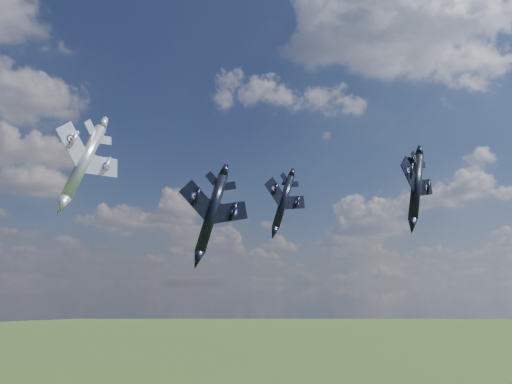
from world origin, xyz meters
TOP-DOWN VIEW (x-y plane):
  - jet_lead_navy at (-0.14, 3.28)m, footprint 12.53×15.63m
  - jet_right_navy at (25.59, -8.62)m, footprint 12.55×15.25m
  - jet_high_navy at (26.68, 23.13)m, footprint 11.40×15.25m
  - jet_left_silver at (-14.53, 10.85)m, footprint 15.70×18.02m

SIDE VIEW (x-z plane):
  - jet_lead_navy at x=-0.14m, z-range 75.13..80.92m
  - jet_right_navy at x=25.59m, z-range 79.59..85.19m
  - jet_left_silver at x=-14.53m, z-range 80.71..88.01m
  - jet_high_navy at x=26.68m, z-range 81.27..88.07m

